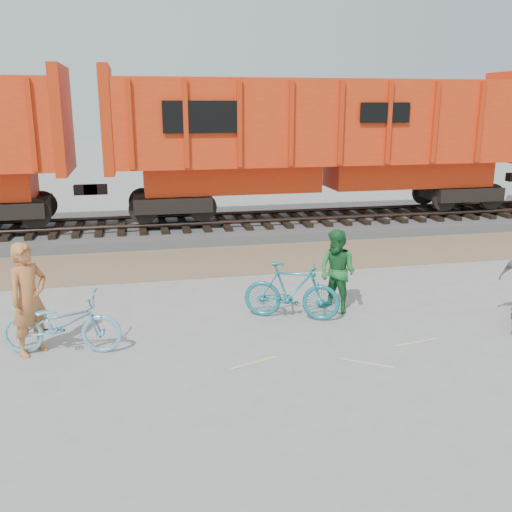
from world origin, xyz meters
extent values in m
plane|color=#9E9E99|center=(0.00, 0.00, 0.00)|extent=(120.00, 120.00, 0.00)
cube|color=#947A5C|center=(0.00, 5.50, 0.01)|extent=(120.00, 3.00, 0.02)
cube|color=slate|center=(0.00, 9.00, 0.15)|extent=(120.00, 4.00, 0.30)
cube|color=black|center=(-6.50, 9.00, 0.36)|extent=(0.22, 2.60, 0.12)
cube|color=black|center=(0.00, 9.00, 0.36)|extent=(0.22, 2.60, 0.12)
cube|color=black|center=(6.50, 9.00, 0.36)|extent=(0.22, 2.60, 0.12)
cylinder|color=#382821|center=(0.00, 8.28, 0.48)|extent=(120.00, 0.12, 0.12)
cylinder|color=#382821|center=(0.00, 9.72, 0.48)|extent=(120.00, 0.12, 0.12)
cube|color=red|center=(-4.76, 9.00, 3.64)|extent=(0.30, 3.06, 3.10)
cube|color=black|center=(3.39, 9.00, 0.94)|extent=(11.20, 2.20, 0.80)
cube|color=#EC3910|center=(3.39, 9.00, 1.79)|extent=(11.76, 1.65, 0.90)
cube|color=#EC3910|center=(3.39, 9.00, 3.54)|extent=(14.00, 3.00, 2.60)
cube|color=red|center=(-3.46, 9.00, 3.64)|extent=(0.30, 3.06, 3.10)
cube|color=red|center=(10.24, 9.00, 3.64)|extent=(0.30, 3.06, 3.10)
cube|color=black|center=(-0.81, 7.42, 3.74)|extent=(2.20, 0.04, 0.90)
imported|color=#77BEDE|center=(-4.10, 0.28, 0.53)|extent=(2.09, 1.04, 1.05)
imported|color=teal|center=(0.13, 1.01, 0.57)|extent=(1.95, 1.26, 1.14)
imported|color=#C26F39|center=(-4.60, 0.38, 0.97)|extent=(0.82, 0.83, 1.93)
imported|color=#206B2F|center=(1.13, 1.21, 0.85)|extent=(1.00, 1.04, 1.69)
camera|label=1|loc=(-2.76, -9.19, 4.13)|focal=40.00mm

